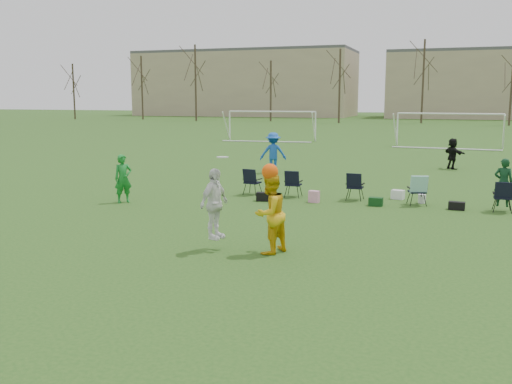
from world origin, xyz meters
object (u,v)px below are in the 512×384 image
at_px(fielder_blue, 273,153).
at_px(center_contest, 250,209).
at_px(goal_left, 272,117).
at_px(goal_mid, 449,120).
at_px(fielder_green_near, 123,179).
at_px(fielder_black, 452,154).

relative_size(fielder_blue, center_contest, 0.86).
height_order(goal_left, goal_mid, same).
relative_size(fielder_green_near, goal_left, 0.22).
bearing_deg(fielder_black, goal_mid, -35.27).
distance_m(fielder_blue, goal_left, 20.72).
distance_m(fielder_black, center_contest, 18.44).
relative_size(fielder_blue, goal_mid, 0.26).
xyz_separation_m(fielder_green_near, fielder_black, (10.54, 13.38, -0.04)).
relative_size(fielder_black, goal_mid, 0.21).
distance_m(center_contest, goal_mid, 31.65).
xyz_separation_m(fielder_blue, center_contest, (3.73, -13.66, 0.06)).
bearing_deg(fielder_green_near, fielder_blue, 26.34).
distance_m(fielder_black, goal_left, 21.11).
bearing_deg(goal_mid, fielder_black, -84.57).
bearing_deg(fielder_green_near, fielder_black, 3.39).
bearing_deg(fielder_black, fielder_green_near, 105.07).
height_order(fielder_green_near, goal_mid, goal_mid).
relative_size(fielder_green_near, fielder_black, 1.06).
xyz_separation_m(center_contest, goal_mid, (3.99, 31.38, 0.91)).
bearing_deg(fielder_blue, fielder_green_near, 54.22).
bearing_deg(center_contest, fielder_blue, 105.26).
xyz_separation_m(fielder_green_near, center_contest, (6.21, -4.55, 0.20)).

